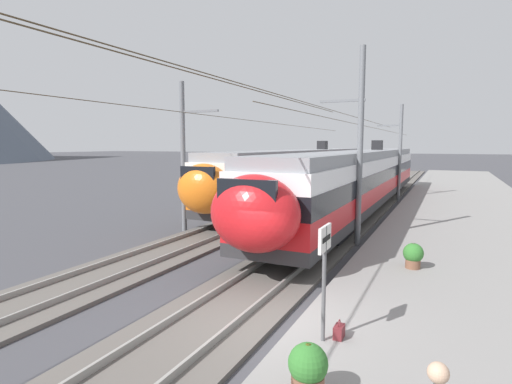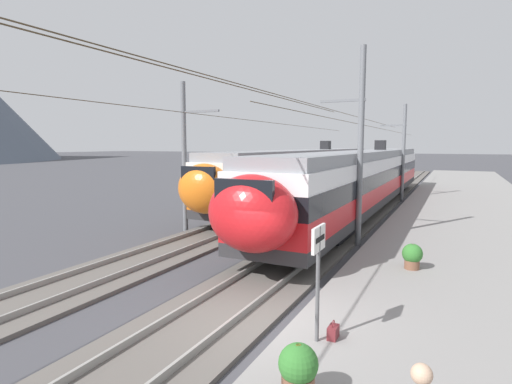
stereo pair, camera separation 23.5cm
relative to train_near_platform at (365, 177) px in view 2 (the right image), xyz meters
The scene contains 13 objects.
ground_plane 17.87m from the train_near_platform, behind, with size 400.00×400.00×0.00m, color #424247.
platform_slab 18.82m from the train_near_platform, 161.01° to the right, with size 120.00×8.13×0.32m, color gray.
track_near 17.82m from the train_near_platform, behind, with size 120.00×3.00×0.28m.
track_far 18.47m from the train_near_platform, 164.66° to the left, with size 120.00×3.00×0.28m.
train_near_platform is the anchor object (origin of this frame).
train_far_track 5.62m from the train_near_platform, 59.76° to the left, with size 28.77×2.87×4.27m.
catenary_mast_mid 9.32m from the train_near_platform, behind, with size 43.17×1.88×8.17m.
catenary_mast_east 6.19m from the train_near_platform, 14.10° to the right, with size 43.17×1.88×7.17m.
catenary_mast_far_side 11.87m from the train_near_platform, 146.15° to the left, with size 43.17×2.14×7.20m.
platform_sign 18.56m from the train_near_platform, behind, with size 0.70×0.08×2.34m.
handbag_near_sign 18.44m from the train_near_platform, behind, with size 0.32×0.18×0.39m.
potted_plant_platform_edge 20.51m from the train_near_platform, behind, with size 0.62×0.62×0.87m.
potted_plant_by_shelter 13.18m from the train_near_platform, 162.06° to the right, with size 0.63×0.63×0.81m.
Camera 2 is at (-8.05, -3.96, 4.22)m, focal length 28.32 mm.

